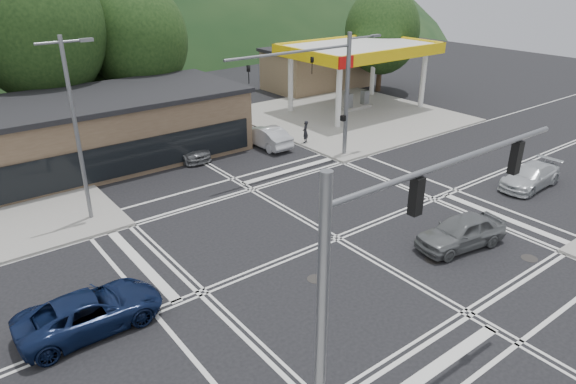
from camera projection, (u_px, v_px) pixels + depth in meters
ground at (337, 238)px, 24.15m from camera, size 120.00×120.00×0.00m
sidewalk_ne at (348, 116)px, 43.32m from camera, size 16.00×16.00×0.15m
gas_station_canopy at (359, 52)px, 43.12m from camera, size 12.32×8.34×5.75m
convenience_store at (316, 69)px, 52.60m from camera, size 10.00×6.00×3.80m
commercial_row at (51, 140)px, 31.18m from camera, size 24.00×8.00×4.00m
tree_n_b at (38, 28)px, 35.00m from camera, size 9.00×9.00×12.98m
tree_n_c at (138, 39)px, 39.43m from camera, size 7.60×7.60×10.87m
tree_n_e at (81, 28)px, 40.39m from camera, size 8.40×8.40×11.98m
tree_ne at (382, 31)px, 49.59m from camera, size 7.20×7.20×9.99m
streetlight_nw at (76, 123)px, 23.91m from camera, size 2.50×0.25×9.00m
signal_mast_ne at (333, 82)px, 31.88m from camera, size 11.65×0.30×8.00m
signal_mast_sw at (378, 263)px, 12.57m from camera, size 9.14×0.28×8.00m
car_blue_west at (91, 311)px, 17.97m from camera, size 5.00×2.31×1.39m
car_grey_center at (461, 232)px, 23.18m from camera, size 4.64×2.49×1.50m
car_silver_east at (531, 176)px, 29.47m from camera, size 4.61×2.03×1.32m
car_queue_a at (266, 136)px, 35.97m from camera, size 1.58×4.47×1.47m
car_queue_b at (191, 135)px, 36.24m from camera, size 2.24×4.43×1.44m
car_northbound at (184, 147)px, 34.08m from camera, size 2.06×4.74×1.36m
pedestrian at (305, 132)px, 36.25m from camera, size 0.69×0.63×1.59m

